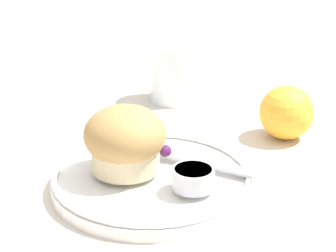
% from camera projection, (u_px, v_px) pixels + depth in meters
% --- Properties ---
extents(ground_plane, '(3.00, 3.00, 0.00)m').
position_uv_depth(ground_plane, '(168.00, 188.00, 0.63)').
color(ground_plane, beige).
extents(plate, '(0.23, 0.23, 0.02)m').
position_uv_depth(plate, '(152.00, 179.00, 0.63)').
color(plate, white).
rests_on(plate, ground_plane).
extents(muffin, '(0.09, 0.09, 0.07)m').
position_uv_depth(muffin, '(125.00, 140.00, 0.62)').
color(muffin, beige).
rests_on(muffin, plate).
extents(cream_ramekin, '(0.05, 0.05, 0.02)m').
position_uv_depth(cream_ramekin, '(193.00, 177.00, 0.59)').
color(cream_ramekin, silver).
rests_on(cream_ramekin, plate).
extents(berry_pair, '(0.03, 0.01, 0.01)m').
position_uv_depth(berry_pair, '(160.00, 150.00, 0.66)').
color(berry_pair, '#4C194C').
rests_on(berry_pair, plate).
extents(butter_knife, '(0.19, 0.02, 0.00)m').
position_uv_depth(butter_knife, '(182.00, 157.00, 0.66)').
color(butter_knife, '#B7B7BC').
rests_on(butter_knife, plate).
extents(orange_fruit, '(0.07, 0.07, 0.07)m').
position_uv_depth(orange_fruit, '(286.00, 113.00, 0.75)').
color(orange_fruit, '#F4A82D').
rests_on(orange_fruit, ground_plane).
extents(juice_glass, '(0.08, 0.08, 0.09)m').
position_uv_depth(juice_glass, '(174.00, 73.00, 0.89)').
color(juice_glass, silver).
rests_on(juice_glass, ground_plane).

